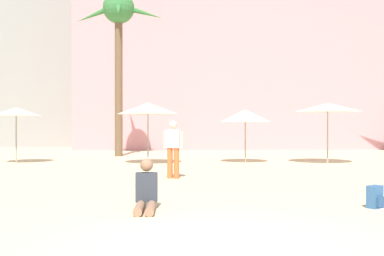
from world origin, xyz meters
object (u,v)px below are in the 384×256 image
(palm_tree_left, at_px, (119,23))
(person_mid_right, at_px, (146,192))
(cafe_umbrella_1, at_px, (16,112))
(cafe_umbrella_4, at_px, (148,108))
(cafe_umbrella_3, at_px, (328,108))
(cafe_umbrella_2, at_px, (245,116))
(person_near_left, at_px, (173,147))
(backpack, at_px, (375,197))

(palm_tree_left, relative_size, person_mid_right, 8.57)
(cafe_umbrella_1, height_order, cafe_umbrella_4, cafe_umbrella_4)
(palm_tree_left, xyz_separation_m, cafe_umbrella_3, (9.11, -4.93, -4.51))
(cafe_umbrella_1, distance_m, cafe_umbrella_4, 5.48)
(cafe_umbrella_3, distance_m, person_mid_right, 12.19)
(cafe_umbrella_1, bearing_deg, person_mid_right, -60.52)
(cafe_umbrella_1, bearing_deg, cafe_umbrella_2, -0.77)
(person_near_left, distance_m, person_mid_right, 4.99)
(cafe_umbrella_3, height_order, cafe_umbrella_4, cafe_umbrella_4)
(cafe_umbrella_4, bearing_deg, backpack, -64.36)
(palm_tree_left, height_order, cafe_umbrella_1, palm_tree_left)
(person_near_left, xyz_separation_m, person_mid_right, (-0.50, -4.93, -0.61))
(cafe_umbrella_1, relative_size, cafe_umbrella_3, 0.84)
(cafe_umbrella_4, xyz_separation_m, person_near_left, (1.02, -5.05, -1.32))
(palm_tree_left, xyz_separation_m, cafe_umbrella_4, (1.77, -4.86, -4.56))
(cafe_umbrella_2, bearing_deg, person_mid_right, -108.60)
(cafe_umbrella_4, height_order, backpack, cafe_umbrella_4)
(cafe_umbrella_2, relative_size, person_near_left, 1.32)
(cafe_umbrella_2, distance_m, cafe_umbrella_3, 3.37)
(backpack, bearing_deg, cafe_umbrella_1, -170.79)
(cafe_umbrella_3, height_order, person_mid_right, cafe_umbrella_3)
(palm_tree_left, distance_m, person_near_left, 11.85)
(palm_tree_left, xyz_separation_m, person_near_left, (2.78, -9.91, -5.87))
(cafe_umbrella_3, bearing_deg, palm_tree_left, 151.58)
(cafe_umbrella_1, height_order, cafe_umbrella_2, cafe_umbrella_1)
(palm_tree_left, xyz_separation_m, person_mid_right, (2.29, -14.84, -6.49))
(backpack, height_order, person_near_left, person_near_left)
(cafe_umbrella_1, bearing_deg, person_near_left, -41.06)
(cafe_umbrella_1, xyz_separation_m, cafe_umbrella_4, (5.45, -0.59, 0.12))
(cafe_umbrella_4, height_order, person_near_left, cafe_umbrella_4)
(cafe_umbrella_4, bearing_deg, person_mid_right, -87.02)
(cafe_umbrella_3, relative_size, cafe_umbrella_4, 1.11)
(cafe_umbrella_2, xyz_separation_m, cafe_umbrella_3, (3.31, -0.53, 0.33))
(cafe_umbrella_3, xyz_separation_m, person_mid_right, (-6.82, -9.91, -1.98))
(cafe_umbrella_2, xyz_separation_m, cafe_umbrella_4, (-4.03, -0.46, 0.28))
(cafe_umbrella_3, bearing_deg, backpack, -104.44)
(person_mid_right, bearing_deg, backpack, 90.38)
(cafe_umbrella_1, xyz_separation_m, cafe_umbrella_2, (9.48, -0.13, -0.16))
(person_mid_right, bearing_deg, cafe_umbrella_3, 145.91)
(cafe_umbrella_4, bearing_deg, cafe_umbrella_2, 6.52)
(cafe_umbrella_1, distance_m, backpack, 14.84)
(cafe_umbrella_4, relative_size, backpack, 5.92)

